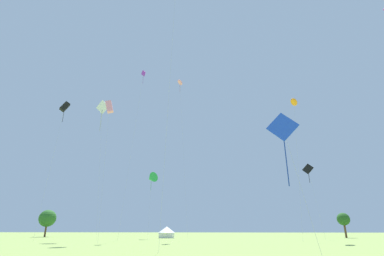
% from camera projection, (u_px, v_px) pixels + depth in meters
% --- Properties ---
extents(kite_black_diamond, '(1.94, 3.10, 14.69)m').
position_uv_depth(kite_black_diamond, '(308.00, 170.00, 58.06)').
color(kite_black_diamond, black).
rests_on(kite_black_diamond, ground).
extents(kite_green_delta, '(3.15, 3.14, 13.76)m').
position_uv_depth(kite_green_delta, '(151.00, 178.00, 62.83)').
color(kite_green_delta, green).
rests_on(kite_green_delta, ground).
extents(kite_white_diamond, '(3.39, 0.87, 27.05)m').
position_uv_depth(kite_white_diamond, '(102.00, 109.00, 58.39)').
color(kite_white_diamond, white).
rests_on(kite_white_diamond, ground).
extents(kite_black_box, '(1.95, 2.27, 24.42)m').
position_uv_depth(kite_black_box, '(65.00, 107.00, 52.97)').
color(kite_black_box, black).
rests_on(kite_black_box, ground).
extents(kite_orange_parafoil, '(3.18, 3.50, 25.34)m').
position_uv_depth(kite_orange_parafoil, '(294.00, 102.00, 54.31)').
color(kite_orange_parafoil, orange).
rests_on(kite_orange_parafoil, ground).
extents(kite_purple_diamond, '(2.84, 1.97, 34.53)m').
position_uv_depth(kite_purple_diamond, '(142.00, 83.00, 60.87)').
color(kite_purple_diamond, purple).
rests_on(kite_purple_diamond, ground).
extents(kite_blue_diamond, '(2.33, 1.78, 10.08)m').
position_uv_depth(kite_blue_diamond, '(283.00, 130.00, 20.81)').
color(kite_blue_diamond, blue).
rests_on(kite_blue_diamond, ground).
extents(kite_pink_box, '(2.25, 2.97, 21.80)m').
position_uv_depth(kite_pink_box, '(109.00, 107.00, 46.62)').
color(kite_pink_box, pink).
rests_on(kite_pink_box, ground).
extents(kite_pink_parafoil, '(2.75, 3.07, 32.62)m').
position_uv_depth(kite_pink_parafoil, '(180.00, 83.00, 62.30)').
color(kite_pink_parafoil, pink).
rests_on(kite_pink_parafoil, ground).
extents(festival_tent_center, '(3.76, 3.76, 2.44)m').
position_uv_depth(festival_tent_center, '(167.00, 232.00, 63.67)').
color(festival_tent_center, white).
rests_on(festival_tent_center, ground).
extents(tree_distant_left, '(4.31, 4.31, 6.75)m').
position_uv_depth(tree_distant_left, '(48.00, 218.00, 75.03)').
color(tree_distant_left, brown).
rests_on(tree_distant_left, ground).
extents(tree_distant_right, '(2.85, 2.85, 5.53)m').
position_uv_depth(tree_distant_right, '(343.00, 219.00, 66.49)').
color(tree_distant_right, brown).
rests_on(tree_distant_right, ground).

